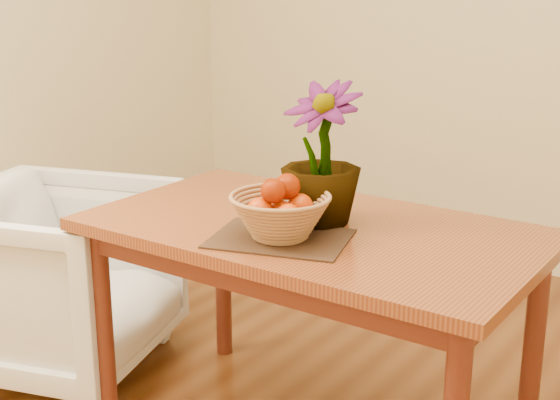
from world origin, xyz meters
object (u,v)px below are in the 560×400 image
Objects in this scene: armchair at (56,270)px; potted_plant at (321,154)px; wicker_basket at (280,218)px; table at (312,251)px.

potted_plant is at bearing -99.56° from armchair.
wicker_basket is at bearing -91.95° from potted_plant.
potted_plant is 0.55× the size of armchair.
wicker_basket is (-0.00, -0.17, 0.15)m from table.
armchair reaches higher than table.
wicker_basket is 1.17m from armchair.
table is at bearing 89.46° from wicker_basket.
potted_plant reaches higher than table.
table is at bearing -100.86° from armchair.
wicker_basket reaches higher than table.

